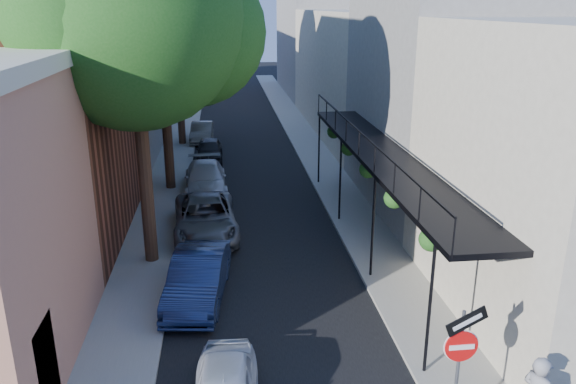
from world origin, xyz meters
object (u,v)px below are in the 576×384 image
object	(u,v)px
parked_car_c	(206,218)
parked_car_e	(209,150)
oak_far	(182,6)
parked_car_f	(202,132)
oak_mid	(170,36)
parked_car_b	(198,278)
oak_near	(148,21)
parked_car_d	(206,179)
sign_post	(461,351)

from	to	relation	value
parked_car_c	parked_car_e	distance (m)	10.82
oak_far	parked_car_f	xyz separation A→B (m)	(0.75, 0.50, -7.64)
parked_car_c	parked_car_f	bearing A→B (deg)	89.03
oak_mid	parked_car_b	xyz separation A→B (m)	(1.29, -10.96, -6.35)
oak_near	oak_far	world-z (taller)	oak_far
parked_car_b	parked_car_f	xyz separation A→B (m)	(-0.47, 20.49, -0.09)
oak_mid	parked_car_f	xyz separation A→B (m)	(0.82, 9.54, -6.44)
oak_near	parked_car_e	xyz separation A→B (m)	(1.32, 12.79, -7.27)
oak_far	parked_car_c	world-z (taller)	oak_far
oak_near	parked_car_b	size ratio (longest dim) A/B	2.67
oak_far	parked_car_e	size ratio (longest dim) A/B	3.32
oak_near	parked_car_b	world-z (taller)	oak_near
parked_car_e	parked_car_d	bearing A→B (deg)	-90.77
oak_far	parked_car_c	distance (m)	16.89
oak_mid	parked_car_e	distance (m)	8.16
parked_car_d	parked_car_e	world-z (taller)	parked_car_d
oak_mid	parked_car_c	xyz separation A→B (m)	(1.40, -6.00, -6.36)
oak_mid	parked_car_c	size ratio (longest dim) A/B	2.03
sign_post	parked_car_c	bearing A→B (deg)	114.69
parked_car_b	oak_near	bearing A→B (deg)	119.64
oak_far	parked_car_c	bearing A→B (deg)	-84.91
parked_car_f	parked_car_d	bearing A→B (deg)	-85.05
parked_car_f	parked_car_e	bearing A→B (deg)	-80.99
parked_car_b	parked_car_d	world-z (taller)	parked_car_b
oak_mid	parked_car_b	size ratio (longest dim) A/B	2.38
parked_car_c	parked_car_e	world-z (taller)	parked_car_c
oak_near	oak_mid	size ratio (longest dim) A/B	1.12
sign_post	oak_mid	bearing A→B (deg)	110.86
parked_car_c	parked_car_f	xyz separation A→B (m)	(-0.58, 15.54, -0.08)
sign_post	parked_car_b	xyz separation A→B (m)	(-5.29, 6.30, -1.33)
sign_post	parked_car_d	bearing A→B (deg)	107.88
sign_post	oak_mid	xyz separation A→B (m)	(-6.58, 17.26, 5.02)
parked_car_b	parked_car_e	size ratio (longest dim) A/B	1.19
parked_car_e	parked_car_f	world-z (taller)	parked_car_f
parked_car_b	sign_post	bearing A→B (deg)	-42.83
oak_near	parked_car_f	xyz separation A→B (m)	(0.77, 17.50, -7.26)
parked_car_e	parked_car_b	bearing A→B (deg)	-90.22
oak_near	parked_car_e	distance (m)	14.77
sign_post	parked_car_b	world-z (taller)	sign_post
oak_far	parked_car_d	world-z (taller)	oak_far
parked_car_d	parked_car_f	size ratio (longest dim) A/B	1.24
oak_near	oak_far	size ratio (longest dim) A/B	0.96
sign_post	parked_car_d	xyz separation A→B (m)	(-5.29, 16.41, -1.36)
oak_mid	parked_car_c	bearing A→B (deg)	-76.84
parked_car_f	oak_far	bearing A→B (deg)	-144.23
oak_mid	parked_car_f	size ratio (longest dim) A/B	2.72
oak_mid	parked_car_e	world-z (taller)	oak_mid
sign_post	parked_car_b	bearing A→B (deg)	130.01
oak_mid	parked_car_d	size ratio (longest dim) A/B	2.20
sign_post	parked_car_c	size ratio (longest dim) A/B	0.59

